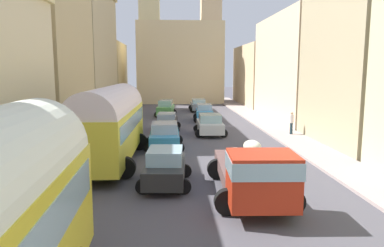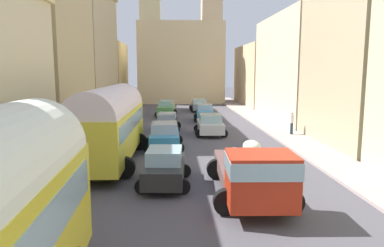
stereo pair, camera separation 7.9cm
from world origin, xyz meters
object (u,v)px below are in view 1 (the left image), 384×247
Objects in this scene: cargo_truck_0 at (253,172)px; pedestrian_0 at (291,122)px; car_5 at (167,122)px; parked_bus_1 at (110,121)px; car_1 at (204,113)px; car_0 at (210,124)px; car_6 at (166,108)px; car_3 at (165,167)px; car_2 at (198,105)px; car_4 at (165,136)px.

pedestrian_0 is at bearing 66.29° from cargo_truck_0.
pedestrian_0 reaches higher than car_5.
parked_bus_1 is at bearing -105.90° from car_5.
parked_bus_1 is at bearing -112.37° from car_1.
parked_bus_1 reaches higher than car_0.
car_3 is at bearing -89.04° from car_6.
parked_bus_1 is 2.23× the size of car_2.
car_0 is at bearing -72.92° from car_6.
car_2 is (0.29, 16.07, -0.05)m from car_0.
car_0 is at bearing 75.33° from car_3.
car_4 is at bearing -125.26° from car_0.
car_4 is (-0.18, 7.31, 0.02)m from car_3.
cargo_truck_0 is at bearing -77.88° from car_5.
cargo_truck_0 is 3.87× the size of pedestrian_0.
car_6 is at bearing 98.20° from cargo_truck_0.
car_1 reaches higher than car_4.
car_1 is 6.54m from car_5.
car_4 is at bearing -90.35° from car_5.
car_6 reaches higher than car_4.
pedestrian_0 is at bearing -71.36° from car_2.
car_6 is at bearing 90.96° from car_3.
car_0 reaches higher than car_2.
car_4 is (2.77, 3.26, -1.41)m from parked_bus_1.
car_2 is at bearing 89.59° from car_1.
parked_bus_1 is 4.50m from car_4.
parked_bus_1 is 2.49× the size of car_5.
car_1 is 1.02× the size of car_3.
car_2 is at bearing 75.84° from car_5.
car_6 is at bearing 82.55° from parked_bus_1.
car_6 is at bearing 90.76° from car_4.
car_5 is at bearing 90.57° from car_3.
car_1 reaches higher than car_3.
car_1 is 5.59m from car_6.
car_5 is at bearing -104.16° from car_2.
pedestrian_0 is at bearing -16.30° from car_5.
car_4 is at bearing -106.37° from car_1.
parked_bus_1 is 2.19× the size of car_6.
car_2 is 0.98× the size of car_6.
cargo_truck_0 reaches higher than car_3.
parked_bus_1 reaches higher than car_1.
cargo_truck_0 is 1.79× the size of car_5.
pedestrian_0 reaches higher than car_1.
parked_bus_1 reaches higher than car_4.
cargo_truck_0 is 14.12m from car_0.
car_5 is 9.64m from car_6.
car_1 is (0.08, 21.52, -0.31)m from cargo_truck_0.
parked_bus_1 is 2.57× the size of car_1.
car_5 is (-0.14, 13.91, -0.04)m from car_3.
car_3 is at bearing -88.60° from car_4.
cargo_truck_0 is 10.04m from car_4.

